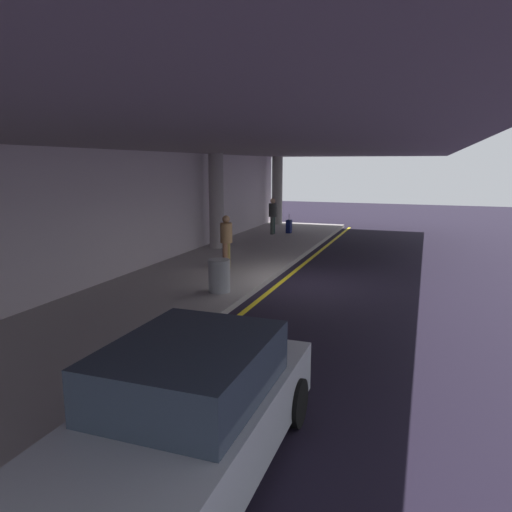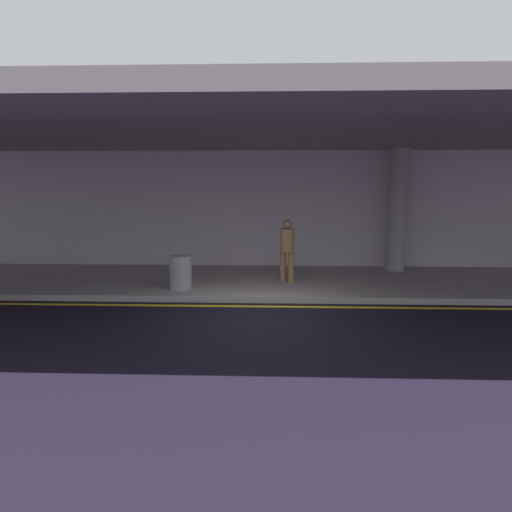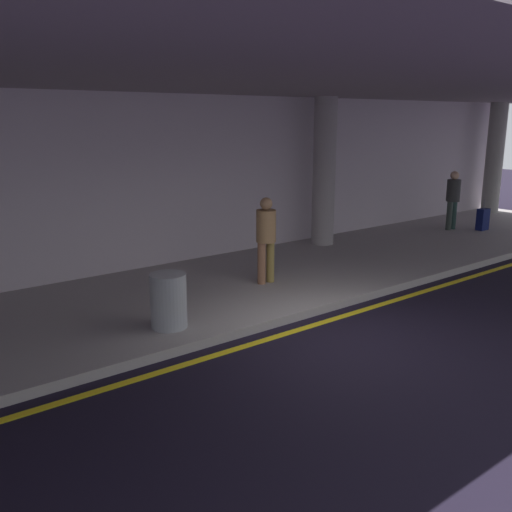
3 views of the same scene
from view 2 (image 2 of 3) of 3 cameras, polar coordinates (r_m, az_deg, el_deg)
ground_plane at (r=9.82m, az=0.47°, el=-7.38°), size 60.00×60.00×0.00m
sidewalk at (r=12.81m, az=0.90°, el=-3.16°), size 26.00×4.20×0.15m
lane_stripe_yellow at (r=10.50m, az=0.59°, el=-6.28°), size 26.00×0.14×0.01m
support_column_far_left at (r=14.47m, az=17.17°, el=5.43°), size 0.57×0.57×3.65m
ceiling_overhang at (r=12.09m, az=0.88°, el=14.59°), size 28.00×13.20×0.30m
terminal_back_wall at (r=14.80m, az=1.11°, el=5.60°), size 26.00×0.30×3.80m
person_waiting_for_ride at (r=12.23m, az=3.88°, el=1.18°), size 0.38×0.38×1.68m
trash_bin_steel at (r=11.62m, az=-9.35°, el=-2.02°), size 0.56×0.56×0.85m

